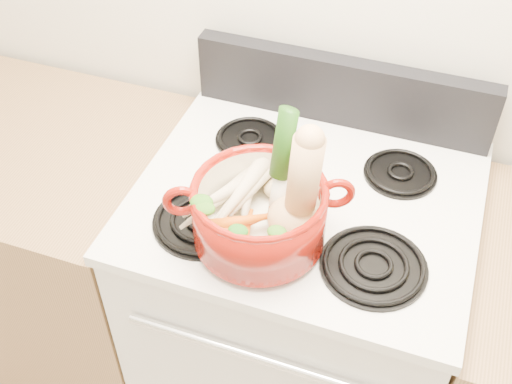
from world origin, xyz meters
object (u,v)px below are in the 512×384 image
(dutch_oven, at_px, (259,213))
(squash, at_px, (299,190))
(stove_body, at_px, (297,318))
(leek, at_px, (281,168))

(dutch_oven, xyz_separation_m, squash, (0.08, 0.00, 0.09))
(stove_body, relative_size, leek, 3.33)
(leek, bearing_deg, squash, -20.17)
(stove_body, bearing_deg, leek, -101.76)
(squash, bearing_deg, leek, 142.71)
(stove_body, relative_size, dutch_oven, 3.33)
(stove_body, xyz_separation_m, dutch_oven, (-0.06, -0.17, 0.58))
(dutch_oven, relative_size, squash, 1.06)
(stove_body, xyz_separation_m, squash, (0.02, -0.17, 0.67))
(stove_body, bearing_deg, squash, -81.67)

